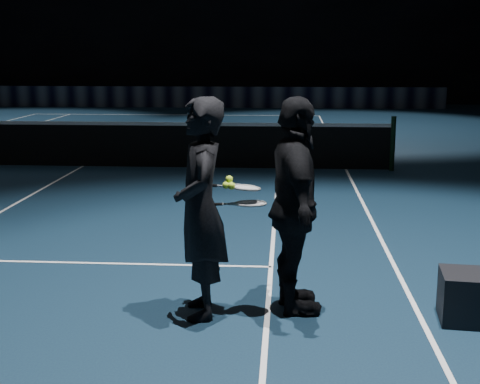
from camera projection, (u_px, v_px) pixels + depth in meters
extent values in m
plane|color=#0E1D32|center=(82.00, 167.00, 13.97)|extent=(36.00, 36.00, 0.00)
cylinder|color=black|center=(393.00, 144.00, 13.42)|extent=(0.10, 0.10, 1.10)
cube|color=black|center=(81.00, 146.00, 13.88)|extent=(12.80, 0.02, 0.86)
cube|color=white|center=(80.00, 123.00, 13.78)|extent=(12.80, 0.03, 0.07)
cube|color=black|center=(189.00, 97.00, 29.01)|extent=(22.00, 0.15, 0.90)
imported|color=black|center=(201.00, 209.00, 5.92)|extent=(0.61, 0.80, 1.98)
imported|color=black|center=(295.00, 207.00, 6.00)|extent=(0.66, 1.22, 1.98)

